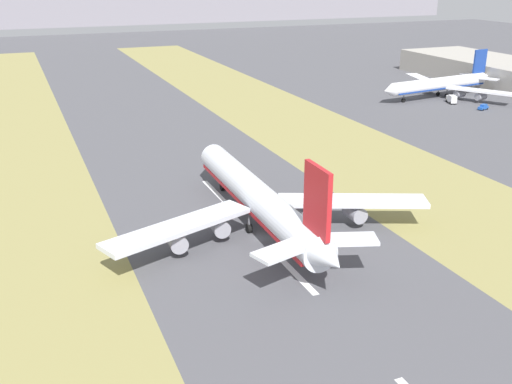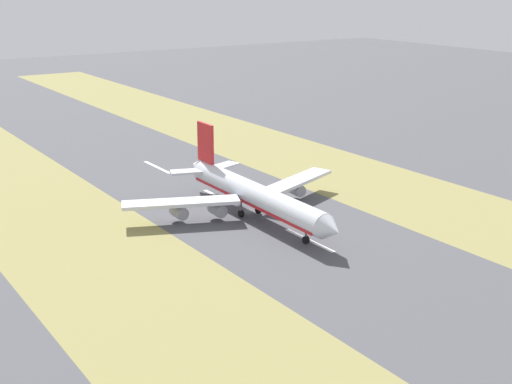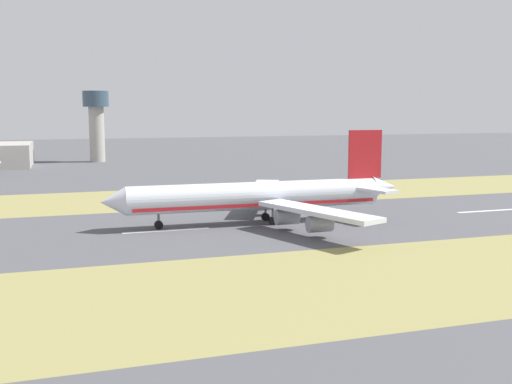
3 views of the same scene
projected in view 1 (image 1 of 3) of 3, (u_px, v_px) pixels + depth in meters
ground_plane at (260, 238)px, 113.84m from camera, size 800.00×800.00×0.00m
grass_median_west at (6, 281)px, 97.94m from camera, size 40.00×600.00×0.01m
grass_median_east at (451, 205)px, 129.74m from camera, size 40.00×600.00×0.01m
centreline_dash_mid at (292, 270)px, 101.62m from camera, size 1.20×18.00×0.01m
centreline_dash_far at (217, 193)px, 136.31m from camera, size 1.20×18.00×0.01m
airplane_main_jet at (260, 200)px, 115.75m from camera, size 64.13×67.08×20.20m
terminal_building at (501, 72)px, 264.12m from camera, size 36.00×100.23×10.01m
airplane_parked_apron at (442, 84)px, 236.25m from camera, size 57.48×54.37×17.30m
service_truck at (452, 99)px, 226.51m from camera, size 4.22×6.39×3.10m
apron_car at (483, 107)px, 216.25m from camera, size 4.74×3.03×2.03m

